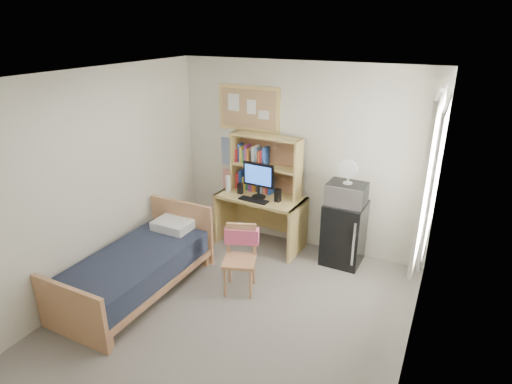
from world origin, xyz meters
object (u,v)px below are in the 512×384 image
at_px(desk, 261,221).
at_px(bed, 136,273).
at_px(mini_fridge, 344,233).
at_px(microwave, 347,194).
at_px(desk_fan, 349,173).
at_px(speaker_right, 278,195).
at_px(bulletin_board, 249,109).
at_px(speaker_left, 240,188).
at_px(monitor, 259,181).
at_px(desk_chair, 239,260).

xyz_separation_m(desk, bed, (-0.83, -1.73, -0.13)).
bearing_deg(mini_fridge, bed, -137.43).
bearing_deg(microwave, desk_fan, 0.00).
relative_size(speaker_right, desk_fan, 0.61).
distance_m(desk, desk_fan, 1.51).
bearing_deg(bulletin_board, desk, -43.18).
distance_m(mini_fridge, microwave, 0.57).
height_order(bed, speaker_left, speaker_left).
xyz_separation_m(bulletin_board, bed, (-0.50, -2.04, -1.66)).
height_order(bulletin_board, speaker_right, bulletin_board).
distance_m(bed, speaker_right, 2.09).
xyz_separation_m(monitor, microwave, (1.21, 0.09, -0.01)).
bearing_deg(microwave, bulletin_board, 171.14).
height_order(monitor, microwave, monitor).
bearing_deg(speaker_right, desk, 168.69).
relative_size(desk_chair, microwave, 1.70).
xyz_separation_m(mini_fridge, speaker_right, (-0.91, -0.13, 0.43)).
relative_size(bed, monitor, 3.74).
height_order(desk, desk_fan, desk_fan).
bearing_deg(monitor, microwave, 8.11).
xyz_separation_m(bulletin_board, speaker_right, (0.63, -0.39, -1.06)).
height_order(desk_chair, microwave, microwave).
height_order(desk_chair, bed, desk_chair).
bearing_deg(mini_fridge, monitor, -173.33).
height_order(mini_fridge, speaker_right, speaker_right).
bearing_deg(speaker_right, bulletin_board, 151.83).
relative_size(bulletin_board, desk_fan, 3.17).
bearing_deg(bed, desk_chair, 28.65).
distance_m(desk, microwave, 1.36).
height_order(bed, microwave, microwave).
relative_size(monitor, speaker_right, 2.73).
bearing_deg(desk_fan, microwave, 0.00).
relative_size(monitor, desk_fan, 1.68).
bearing_deg(speaker_left, mini_fridge, 7.26).
distance_m(speaker_left, speaker_right, 0.60).
distance_m(speaker_right, microwave, 0.93).
xyz_separation_m(desk, speaker_right, (0.30, -0.08, 0.47)).
bearing_deg(bulletin_board, microwave, -10.21).
xyz_separation_m(bed, monitor, (0.83, 1.67, 0.76)).
height_order(speaker_right, desk_fan, desk_fan).
bearing_deg(desk, bulletin_board, 140.54).
distance_m(bulletin_board, desk, 1.60).
relative_size(desk, speaker_right, 6.74).
height_order(bulletin_board, mini_fridge, bulletin_board).
xyz_separation_m(monitor, desk_fan, (1.21, 0.09, 0.28)).
relative_size(desk, microwave, 2.53).
relative_size(desk_chair, monitor, 1.66).
xyz_separation_m(bulletin_board, desk, (0.33, -0.31, -1.54)).
height_order(microwave, desk_fan, desk_fan).
bearing_deg(microwave, speaker_left, -175.87).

